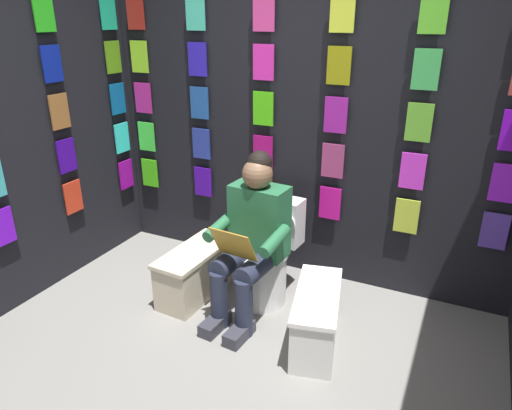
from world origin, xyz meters
The scene contains 7 objects.
ground_plane centered at (0.00, 0.00, 0.00)m, with size 30.00×30.00×0.00m, color gray.
display_wall_back centered at (0.00, -1.67, 1.24)m, with size 3.42×0.14×2.47m.
display_wall_right centered at (1.71, -0.81, 1.24)m, with size 0.14×1.62×2.47m.
toilet centered at (0.04, -1.11, 0.33)m, with size 0.42×0.57×0.77m.
person_reading centered at (0.06, -0.89, 0.60)m, with size 0.55×0.71×1.19m.
comic_longbox_near centered at (0.54, -0.91, 0.19)m, with size 0.34×0.73×0.39m.
comic_longbox_far centered at (-0.49, -0.74, 0.19)m, with size 0.43×0.75×0.39m.
Camera 1 is at (-1.23, 1.70, 2.03)m, focal length 32.58 mm.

